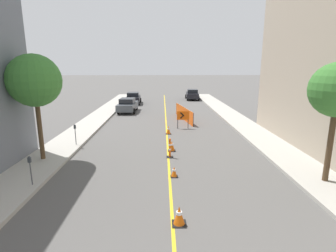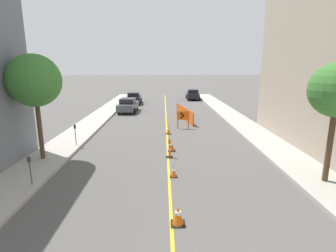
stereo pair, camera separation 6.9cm
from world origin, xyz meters
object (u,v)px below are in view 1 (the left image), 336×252
(traffic_cone_fifth, at_px, (172,146))
(delineator_post_rear, at_px, (170,149))
(parking_meter_near_curb, at_px, (30,165))
(traffic_cone_third, at_px, (179,215))
(parking_meter_far_curb, at_px, (75,130))
(arrow_barricade_primary, at_px, (183,116))
(parked_car_curb_mid, at_px, (133,98))
(traffic_cone_farthest, at_px, (168,130))
(street_tree_left_near, at_px, (35,81))
(traffic_cone_fourth, at_px, (174,172))
(parked_car_curb_near, at_px, (128,105))
(parked_car_curb_far, at_px, (192,94))

(traffic_cone_fifth, height_order, delineator_post_rear, delineator_post_rear)
(parking_meter_near_curb, bearing_deg, traffic_cone_third, -24.07)
(traffic_cone_fifth, xyz_separation_m, parking_meter_far_curb, (-6.15, 0.90, 0.79))
(arrow_barricade_primary, relative_size, parking_meter_far_curb, 1.11)
(traffic_cone_third, bearing_deg, parked_car_curb_mid, 99.14)
(traffic_cone_farthest, relative_size, parking_meter_near_curb, 0.51)
(street_tree_left_near, bearing_deg, parking_meter_far_curb, 69.24)
(arrow_barricade_primary, height_order, street_tree_left_near, street_tree_left_near)
(arrow_barricade_primary, bearing_deg, street_tree_left_near, -138.68)
(traffic_cone_fourth, distance_m, arrow_barricade_primary, 9.85)
(parking_meter_near_curb, height_order, parking_meter_far_curb, parking_meter_far_curb)
(traffic_cone_fifth, height_order, parked_car_curb_mid, parked_car_curb_mid)
(traffic_cone_fifth, bearing_deg, parking_meter_near_curb, -141.21)
(traffic_cone_fifth, height_order, street_tree_left_near, street_tree_left_near)
(parking_meter_far_curb, bearing_deg, parked_car_curb_mid, 85.36)
(arrow_barricade_primary, bearing_deg, parked_car_curb_near, 123.96)
(arrow_barricade_primary, bearing_deg, traffic_cone_third, -95.99)
(traffic_cone_fifth, distance_m, traffic_cone_farthest, 4.11)
(traffic_cone_third, xyz_separation_m, arrow_barricade_primary, (1.16, 13.56, 0.72))
(parked_car_curb_far, height_order, parking_meter_far_curb, parked_car_curb_far)
(delineator_post_rear, distance_m, arrow_barricade_primary, 7.19)
(parked_car_curb_far, bearing_deg, parked_car_curb_near, -124.42)
(traffic_cone_fifth, height_order, parking_meter_far_curb, parking_meter_far_curb)
(traffic_cone_fifth, relative_size, street_tree_left_near, 0.12)
(parking_meter_far_curb, distance_m, street_tree_left_near, 4.27)
(traffic_cone_fifth, xyz_separation_m, arrow_barricade_primary, (1.14, 5.88, 0.73))
(traffic_cone_fourth, distance_m, parking_meter_far_curb, 7.81)
(parked_car_curb_mid, xyz_separation_m, parking_meter_far_curb, (-1.59, -19.60, 0.31))
(traffic_cone_third, relative_size, parked_car_curb_far, 0.15)
(traffic_cone_farthest, bearing_deg, parked_car_curb_far, 78.76)
(parked_car_curb_far, height_order, parking_meter_near_curb, parked_car_curb_far)
(delineator_post_rear, relative_size, parked_car_curb_mid, 0.26)
(traffic_cone_fourth, bearing_deg, arrow_barricade_primary, 83.21)
(delineator_post_rear, distance_m, parking_meter_far_curb, 6.38)
(parked_car_curb_far, bearing_deg, parking_meter_near_curb, -105.73)
(traffic_cone_third, xyz_separation_m, street_tree_left_near, (-7.10, 6.01, 4.05))
(traffic_cone_fourth, bearing_deg, parked_car_curb_far, 81.99)
(parked_car_curb_near, bearing_deg, parked_car_curb_mid, 93.86)
(street_tree_left_near, bearing_deg, traffic_cone_third, -40.23)
(arrow_barricade_primary, bearing_deg, parking_meter_far_curb, -146.77)
(delineator_post_rear, bearing_deg, traffic_cone_fifth, 82.62)
(traffic_cone_fourth, height_order, parked_car_curb_near, parked_car_curb_near)
(delineator_post_rear, bearing_deg, traffic_cone_farthest, 89.60)
(traffic_cone_farthest, xyz_separation_m, parked_car_curb_far, (4.16, 20.93, 0.47))
(traffic_cone_fourth, xyz_separation_m, delineator_post_rear, (-0.13, 2.70, 0.23))
(traffic_cone_fourth, distance_m, parked_car_curb_near, 18.33)
(traffic_cone_fourth, relative_size, traffic_cone_fifth, 0.80)
(parking_meter_near_curb, distance_m, street_tree_left_near, 4.74)
(traffic_cone_fifth, height_order, parking_meter_near_curb, parking_meter_near_curb)
(traffic_cone_fourth, distance_m, parked_car_curb_mid, 24.80)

